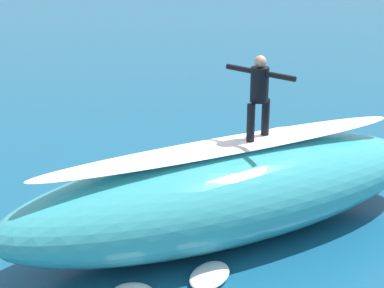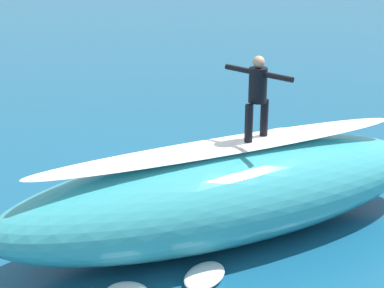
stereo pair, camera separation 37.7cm
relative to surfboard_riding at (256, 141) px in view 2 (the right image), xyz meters
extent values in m
plane|color=#145175|center=(0.25, -2.03, -1.91)|extent=(120.00, 120.00, 0.00)
ellipsoid|color=teal|center=(0.65, 0.08, -0.98)|extent=(9.30, 3.73, 1.87)
ellipsoid|color=white|center=(0.65, 0.08, 0.00)|extent=(7.74, 1.88, 0.08)
ellipsoid|color=silver|center=(0.00, 0.00, 0.00)|extent=(2.00, 1.42, 0.09)
cylinder|color=black|center=(0.21, 0.12, 0.41)|extent=(0.16, 0.16, 0.73)
cylinder|color=black|center=(-0.21, -0.12, 0.41)|extent=(0.16, 0.16, 0.73)
cylinder|color=black|center=(0.00, 0.00, 1.10)|extent=(0.47, 0.47, 0.66)
sphere|color=tan|center=(0.00, 0.00, 1.54)|extent=(0.22, 0.22, 0.22)
cylinder|color=black|center=(-0.23, 0.41, 1.33)|extent=(0.38, 0.56, 0.10)
cylinder|color=black|center=(0.23, -0.41, 1.33)|extent=(0.38, 0.56, 0.10)
ellipsoid|color=#E0563D|center=(1.58, -3.04, -1.88)|extent=(2.37, 0.74, 0.07)
cylinder|color=black|center=(1.58, -3.04, -1.69)|extent=(0.84, 0.36, 0.29)
sphere|color=#936B4C|center=(2.08, -3.09, -1.64)|extent=(0.20, 0.20, 0.20)
cylinder|color=black|center=(0.83, -3.06, -1.77)|extent=(0.69, 0.19, 0.13)
cylinder|color=black|center=(0.84, -2.89, -1.77)|extent=(0.69, 0.19, 0.13)
ellipsoid|color=white|center=(1.54, 1.47, -1.83)|extent=(1.15, 1.15, 0.17)
ellipsoid|color=white|center=(2.52, -1.83, -1.87)|extent=(1.41, 1.42, 0.08)
camera|label=1|loc=(5.18, 10.65, 4.24)|focal=60.98mm
camera|label=2|loc=(4.82, 10.77, 4.24)|focal=60.98mm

